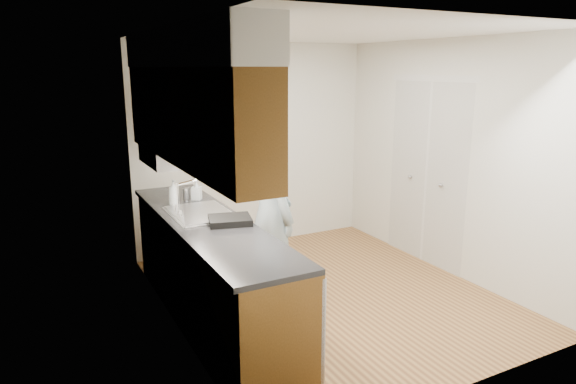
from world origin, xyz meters
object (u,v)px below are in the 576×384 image
Objects in this scene: steel_can at (186,194)px; dish_rack at (230,220)px; soap_bottle_b at (196,190)px; person at (270,203)px; soap_bottle_a at (174,193)px.

dish_rack is (0.09, -0.93, -0.03)m from steel_can.
steel_can is at bearing 157.96° from soap_bottle_b.
steel_can reaches higher than dish_rack.
person is 0.55m from dish_rack.
dish_rack is at bearing -84.23° from steel_can.
dish_rack is (-0.49, -0.24, -0.03)m from person.
person is 10.17× the size of soap_bottle_b.
dish_rack is at bearing -71.37° from soap_bottle_a.
soap_bottle_a is 0.24m from steel_can.
person is 0.90m from steel_can.
soap_bottle_b is 0.89m from dish_rack.
person is at bearing -35.04° from soap_bottle_a.
soap_bottle_b is 1.65× the size of steel_can.
soap_bottle_a reaches higher than soap_bottle_b.
soap_bottle_a is (-0.75, 0.52, 0.07)m from person.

